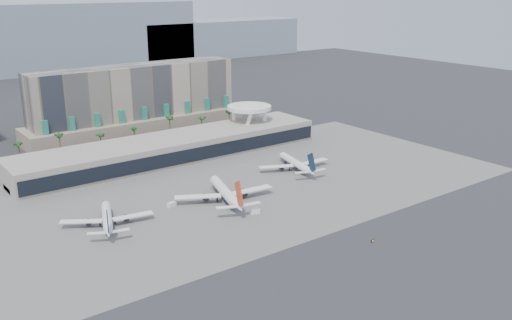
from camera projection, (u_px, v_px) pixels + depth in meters
ground at (310, 226)px, 221.60m from camera, size 900.00×900.00×0.00m
apron_pad at (231, 187)px, 263.70m from camera, size 260.00×130.00×0.06m
mountain_ridge at (27, 44)px, 588.43m from camera, size 680.00×60.00×70.00m
hotel at (136, 106)px, 355.83m from camera, size 140.00×30.00×42.00m
terminal at (173, 147)px, 303.76m from camera, size 170.00×32.50×14.50m
saucer_structure at (249, 110)px, 336.27m from camera, size 26.00×26.00×21.89m
palm_row at (154, 125)px, 333.48m from camera, size 157.80×2.80×13.10m
airliner_left at (107, 218)px, 220.85m from camera, size 34.25×35.36×12.79m
airliner_centre at (225, 192)px, 245.63m from camera, size 42.84×44.37×15.77m
airliner_right at (296, 163)px, 286.80m from camera, size 37.55×38.99×13.68m
service_vehicle_a at (172, 205)px, 240.22m from camera, size 4.27×2.91×1.91m
service_vehicle_b at (255, 211)px, 233.31m from camera, size 4.35×2.96×2.06m
taxiway_sign at (373, 241)px, 207.69m from camera, size 2.06×0.55×0.93m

